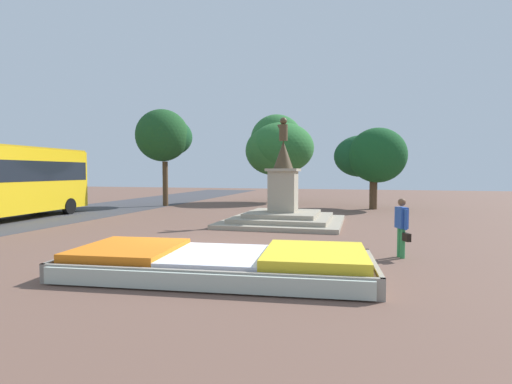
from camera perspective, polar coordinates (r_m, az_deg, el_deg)
name	(u,v)px	position (r m, az deg, el deg)	size (l,w,h in m)	color
ground_plane	(197,253)	(12.01, -8.48, -8.58)	(86.61, 86.61, 0.00)	brown
flower_planter	(219,263)	(9.42, -5.24, -10.06)	(7.32, 3.58, 0.63)	#38281C
statue_monument	(283,208)	(18.29, 3.90, -2.24)	(5.30, 5.30, 4.84)	gray
city_bus	(10,178)	(22.98, -31.75, 1.70)	(2.89, 9.14, 3.62)	gold
pedestrian_with_handbag	(402,225)	(11.77, 20.11, -4.38)	(0.40, 0.70, 1.65)	#338C4C
park_tree_far_left	(278,147)	(31.25, 3.14, 6.51)	(5.20, 5.52, 6.92)	brown
park_tree_behind_statue	(165,136)	(28.43, -12.90, 7.77)	(3.70, 3.91, 6.64)	#4C3823
park_tree_far_right	(370,156)	(26.52, 16.01, 4.99)	(4.54, 4.30, 5.11)	#4C3823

